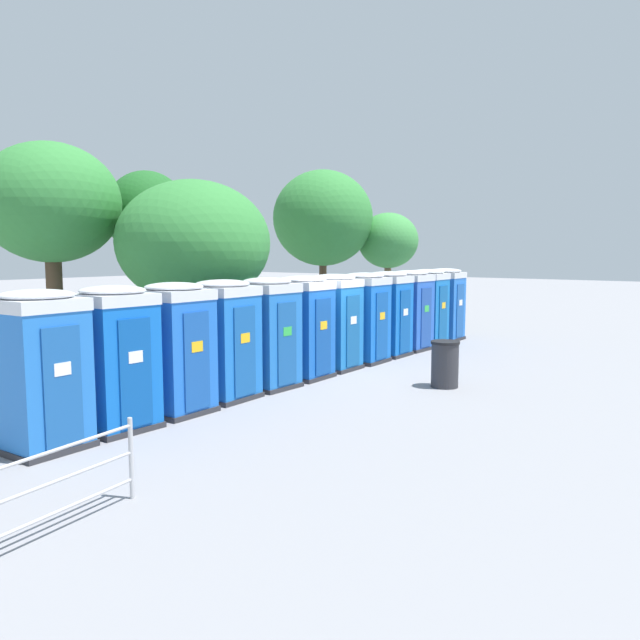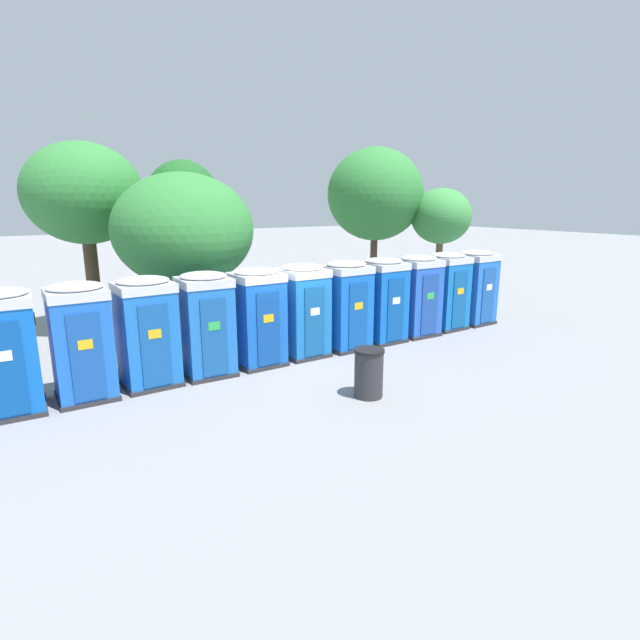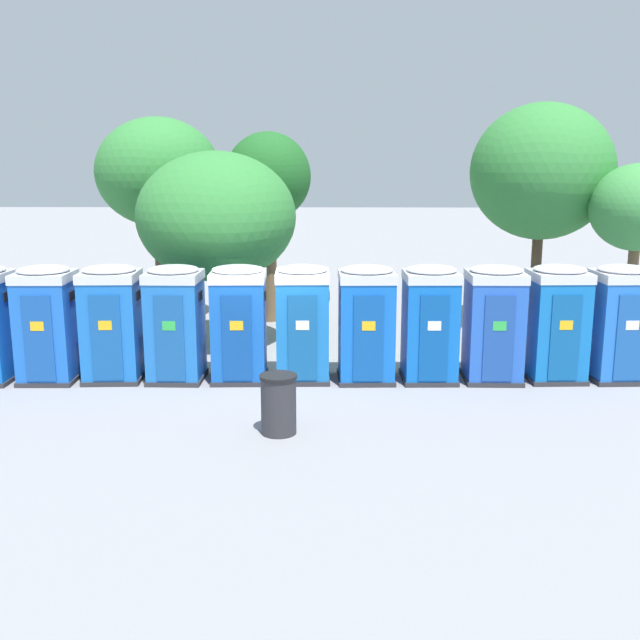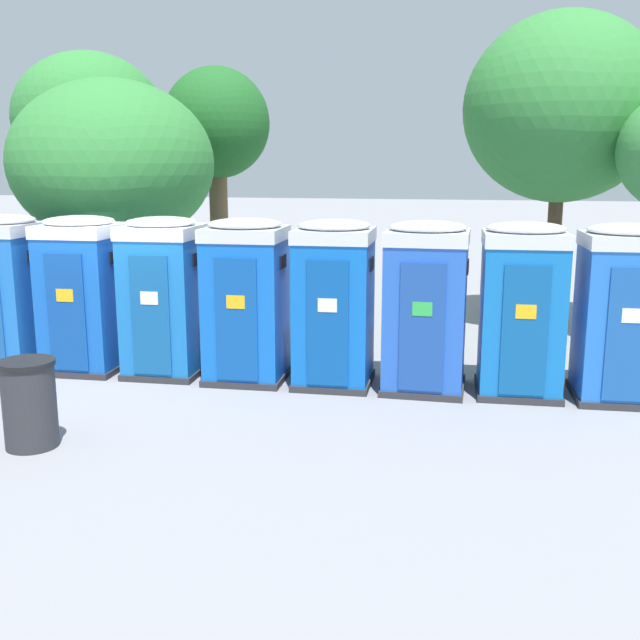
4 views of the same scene
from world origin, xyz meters
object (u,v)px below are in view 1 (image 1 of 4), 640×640
Objects in this scene: trash_can at (445,364)px; portapotty_2 at (176,347)px; portapotty_5 at (304,326)px; portapotty_9 at (410,310)px; portapotty_0 at (40,369)px; street_tree_4 at (388,241)px; street_tree_1 at (147,217)px; street_tree_0 at (51,204)px; portapotty_4 at (268,332)px; portapotty_8 at (388,313)px; portapotty_3 at (224,339)px; event_barrier at (65,481)px; portapotty_1 at (115,357)px; street_tree_3 at (194,243)px; portapotty_7 at (364,317)px; portapotty_10 at (427,307)px; portapotty_6 at (334,321)px; street_tree_2 at (323,219)px; portapotty_11 at (445,304)px.

portapotty_2 is at bearing 148.81° from trash_can.
trash_can is (1.08, -3.29, -0.74)m from portapotty_5.
portapotty_9 is 2.37× the size of trash_can.
street_tree_4 is (16.67, 3.55, 2.25)m from portapotty_0.
street_tree_0 is at bearing -177.88° from street_tree_1.
portapotty_5 is at bearing 1.55° from portapotty_4.
street_tree_1 is 10.01m from street_tree_4.
portapotty_8 is 9.82m from street_tree_0.
street_tree_4 is at bearing 15.16° from portapotty_3.
street_tree_4 is at bearing 12.02° from portapotty_0.
portapotty_5 is 0.43× the size of street_tree_0.
portapotty_4 is at bearing 24.08° from event_barrier.
street_tree_1 is (5.69, 6.31, 2.89)m from portapotty_1.
portapotty_2 is (2.77, 0.06, 0.00)m from portapotty_0.
portapotty_2 is at bearing 35.89° from event_barrier.
portapotty_4 is (5.53, 0.14, 0.00)m from portapotty_0.
trash_can is at bearing -71.75° from portapotty_5.
portapotty_3 is at bearing -122.41° from street_tree_3.
street_tree_1 reaches higher than portapotty_0.
portapotty_8 is at bearing 1.14° from portapotty_2.
portapotty_5 is 1.25× the size of event_barrier.
trash_can is at bearing -116.99° from portapotty_7.
portapotty_4 is at bearing -0.55° from portapotty_3.
portapotty_8 is (9.68, 0.20, 0.00)m from portapotty_1.
street_tree_4 reaches higher than portapotty_1.
street_tree_4 reaches higher than portapotty_2.
portapotty_4 is 1.00× the size of portapotty_5.
trash_can is at bearing -25.35° from portapotty_1.
portapotty_10 is (9.68, 0.17, 0.00)m from portapotty_3.
portapotty_4 is 6.99m from street_tree_0.
portapotty_5 is (5.53, 0.15, 0.00)m from portapotty_1.
portapotty_6 is 0.46× the size of street_tree_1.
portapotty_7 is 2.37× the size of trash_can.
portapotty_8 is 6.99m from street_tree_2.
portapotty_1 is 1.00× the size of portapotty_5.
street_tree_2 is at bearing 38.59° from portapotty_6.
portapotty_0 is 1.00× the size of portapotty_8.
street_tree_1 is 13.08m from event_barrier.
street_tree_4 is at bearing 19.79° from event_barrier.
portapotty_2 is 1.39m from portapotty_3.
portapotty_3 is 0.43× the size of street_tree_0.
portapotty_9 is 1.25× the size of event_barrier.
street_tree_1 is at bearing 41.85° from portapotty_0.
portapotty_5 is 1.00× the size of portapotty_6.
portapotty_4 is at bearing -179.14° from portapotty_8.
portapotty_0 is 3.35m from event_barrier.
portapotty_8 is at bearing -30.03° from street_tree_3.
street_tree_1 is (2.93, 6.18, 2.89)m from portapotty_3.
portapotty_6 and portapotty_11 have the same top height.
portapotty_9 is 1.39m from portapotty_10.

